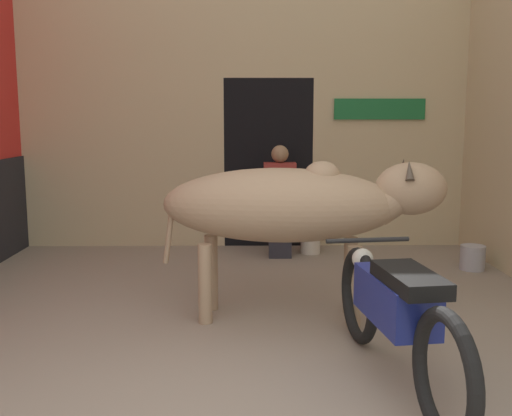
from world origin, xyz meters
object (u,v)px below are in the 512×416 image
object	(u,v)px
shopkeeper_seated	(280,198)
bucket	(472,258)
plastic_stool	(311,233)
cow	(296,206)
motorcycle_near	(395,311)

from	to	relation	value
shopkeeper_seated	bucket	distance (m)	2.20
shopkeeper_seated	plastic_stool	size ratio (longest dim) A/B	2.74
plastic_stool	cow	bearing A→B (deg)	-98.89
motorcycle_near	bucket	xyz separation A→B (m)	(1.50, 2.72, -0.33)
shopkeeper_seated	bucket	world-z (taller)	shopkeeper_seated
cow	plastic_stool	world-z (taller)	cow
cow	shopkeeper_seated	world-z (taller)	cow
cow	motorcycle_near	world-z (taller)	cow
motorcycle_near	shopkeeper_seated	distance (m)	3.46
motorcycle_near	shopkeeper_seated	world-z (taller)	shopkeeper_seated
cow	plastic_stool	size ratio (longest dim) A/B	4.81
shopkeeper_seated	cow	bearing A→B (deg)	-89.68
plastic_stool	motorcycle_near	bearing A→B (deg)	-87.61
motorcycle_near	bucket	world-z (taller)	motorcycle_near
motorcycle_near	shopkeeper_seated	xyz separation A→B (m)	(-0.52, 3.41, 0.22)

